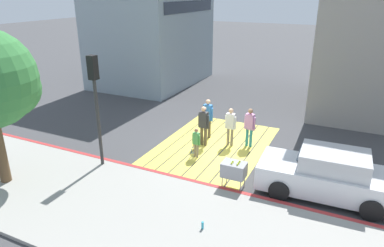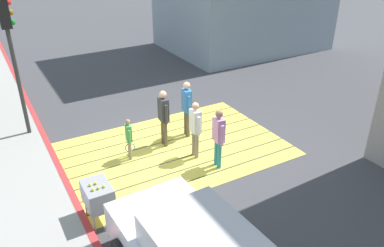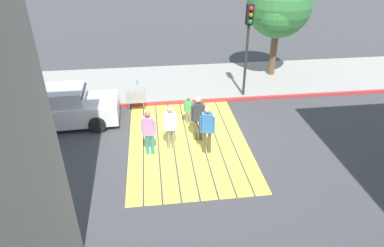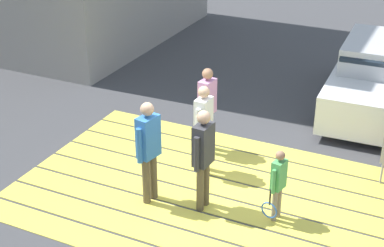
{
  "view_description": "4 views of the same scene",
  "coord_description": "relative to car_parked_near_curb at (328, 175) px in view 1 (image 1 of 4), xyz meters",
  "views": [
    {
      "loc": [
        -12.79,
        -5.14,
        6.31
      ],
      "look_at": [
        -0.14,
        0.95,
        0.92
      ],
      "focal_mm": 32.6,
      "sensor_mm": 36.0,
      "label": 1
    },
    {
      "loc": [
        -4.49,
        -8.82,
        5.87
      ],
      "look_at": [
        0.51,
        -0.15,
        0.8
      ],
      "focal_mm": 35.96,
      "sensor_mm": 36.0,
      "label": 2
    },
    {
      "loc": [
        10.39,
        -1.16,
        6.8
      ],
      "look_at": [
        0.23,
        0.13,
        0.92
      ],
      "focal_mm": 31.11,
      "sensor_mm": 36.0,
      "label": 3
    },
    {
      "loc": [
        -3.43,
        7.71,
        5.53
      ],
      "look_at": [
        0.31,
        -0.13,
        1.21
      ],
      "focal_mm": 54.38,
      "sensor_mm": 36.0,
      "label": 4
    }
  ],
  "objects": [
    {
      "name": "pedestrian_adult_side",
      "position": [
        1.86,
        5.21,
        0.29
      ],
      "size": [
        0.25,
        0.51,
        1.76
      ],
      "color": "brown",
      "rests_on": "ground"
    },
    {
      "name": "building_far_north",
      "position": [
        10.5,
        13.05,
        4.1
      ],
      "size": [
        8.0,
        6.03,
        9.66
      ],
      "color": "#8C9EA8",
      "rests_on": "ground"
    },
    {
      "name": "ground_plane",
      "position": [
        2.0,
        4.81,
        -0.73
      ],
      "size": [
        120.0,
        120.0,
        0.0
      ],
      "primitive_type": "plane",
      "color": "#424244"
    },
    {
      "name": "traffic_light_corner",
      "position": [
        -1.58,
        7.87,
        2.3
      ],
      "size": [
        0.39,
        0.28,
        4.24
      ],
      "color": "#2D2D2D",
      "rests_on": "ground"
    },
    {
      "name": "car_parked_near_curb",
      "position": [
        0.0,
        0.0,
        0.0
      ],
      "size": [
        2.12,
        4.37,
        1.57
      ],
      "color": "white",
      "rests_on": "ground"
    },
    {
      "name": "pedestrian_child_with_racket",
      "position": [
        0.67,
        5.01,
        -0.04
      ],
      "size": [
        0.31,
        0.39,
        1.24
      ],
      "color": "gray",
      "rests_on": "ground"
    },
    {
      "name": "pedestrian_adult_lead",
      "position": [
        2.74,
        5.39,
        0.32
      ],
      "size": [
        0.3,
        0.52,
        1.81
      ],
      "color": "brown",
      "rests_on": "ground"
    },
    {
      "name": "pedestrian_teen_behind",
      "position": [
        2.6,
        3.41,
        0.26
      ],
      "size": [
        0.26,
        0.5,
        1.71
      ],
      "color": "teal",
      "rests_on": "ground"
    },
    {
      "name": "sidewalk_west",
      "position": [
        -3.6,
        4.81,
        -0.67
      ],
      "size": [
        4.8,
        40.0,
        0.12
      ],
      "primitive_type": "cube",
      "color": "#9E9B93",
      "rests_on": "ground"
    },
    {
      "name": "pedestrian_adult_trailing",
      "position": [
        2.33,
        4.17,
        0.25
      ],
      "size": [
        0.23,
        0.5,
        1.69
      ],
      "color": "gray",
      "rests_on": "ground"
    },
    {
      "name": "water_bottle",
      "position": [
        -3.48,
        2.86,
        -0.5
      ],
      "size": [
        0.07,
        0.07,
        0.22
      ],
      "primitive_type": "cylinder",
      "color": "#33A5BF",
      "rests_on": "sidewalk_west"
    },
    {
      "name": "tennis_ball_cart",
      "position": [
        -0.9,
        2.87,
        -0.04
      ],
      "size": [
        0.56,
        0.8,
        1.02
      ],
      "color": "#99999E",
      "rests_on": "ground"
    },
    {
      "name": "crosswalk_stripes",
      "position": [
        2.0,
        4.81,
        -0.73
      ],
      "size": [
        6.4,
        4.35,
        0.01
      ],
      "color": "#EAD64C",
      "rests_on": "ground"
    },
    {
      "name": "curb_painted",
      "position": [
        -1.25,
        4.81,
        -0.67
      ],
      "size": [
        0.16,
        40.0,
        0.13
      ],
      "primitive_type": "cube",
      "color": "#BC3333",
      "rests_on": "ground"
    }
  ]
}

